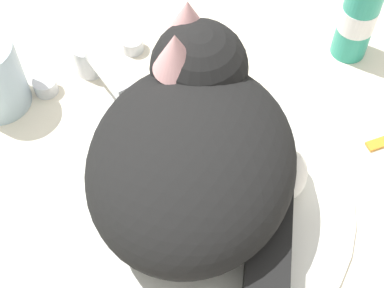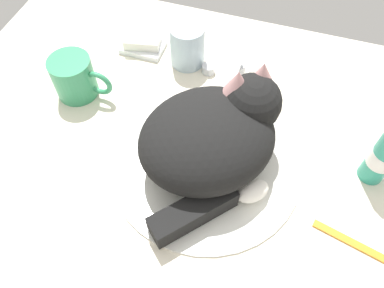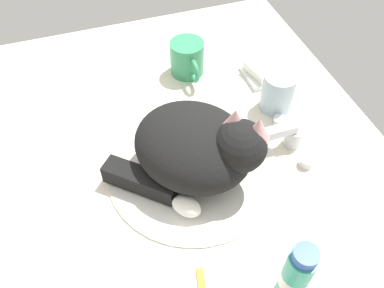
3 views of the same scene
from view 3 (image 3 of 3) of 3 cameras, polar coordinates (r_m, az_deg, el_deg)
ground_plane at (r=80.82cm, az=0.15°, el=-4.35°), size 110.00×82.50×3.00cm
sink_basin at (r=79.25cm, az=0.15°, el=-3.52°), size 33.64×33.64×0.91cm
faucet at (r=83.78cm, az=13.34°, el=1.05°), size 14.61×11.39×6.13cm
cat at (r=73.05cm, az=0.97°, el=-0.48°), size 29.83×32.15×16.26cm
coffee_mug at (r=97.94cm, az=-0.66°, el=12.06°), size 12.14×8.11×8.32cm
rinse_cup at (r=90.29cm, az=12.08°, el=7.21°), size 7.09×7.09×8.97cm
soap_dish at (r=99.89cm, az=9.42°, el=9.57°), size 9.00×6.40×1.20cm
soap_bar at (r=98.86cm, az=9.55°, el=10.30°), size 8.32×5.97×2.10cm
toothpaste_bottle at (r=63.59cm, az=14.51°, el=-17.67°), size 4.34×4.34×14.30cm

